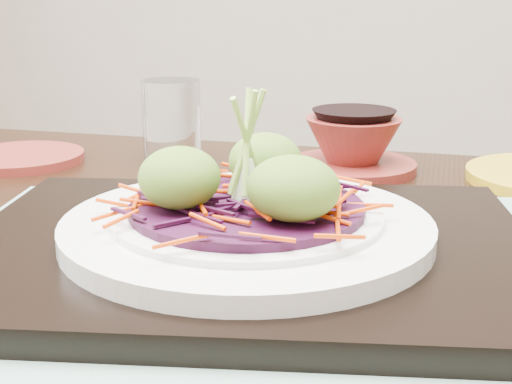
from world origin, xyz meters
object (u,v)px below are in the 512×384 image
(dining_table, at_px, (266,355))
(terracotta_bowl_set, at_px, (353,147))
(white_plate, at_px, (247,226))
(serving_tray, at_px, (247,249))
(terracotta_side_plate, at_px, (21,158))
(water_glass, at_px, (172,122))

(dining_table, height_order, terracotta_bowl_set, terracotta_bowl_set)
(dining_table, bearing_deg, white_plate, -96.38)
(serving_tray, height_order, terracotta_side_plate, serving_tray)
(terracotta_side_plate, relative_size, terracotta_bowl_set, 0.77)
(dining_table, xyz_separation_m, white_plate, (-0.00, -0.04, 0.12))
(dining_table, distance_m, terracotta_bowl_set, 0.29)
(dining_table, height_order, terracotta_side_plate, terracotta_side_plate)
(dining_table, bearing_deg, water_glass, 125.24)
(water_glass, bearing_deg, white_plate, -55.39)
(dining_table, relative_size, terracotta_side_plate, 8.07)
(white_plate, xyz_separation_m, terracotta_bowl_set, (0.01, 0.31, -0.00))
(serving_tray, bearing_deg, water_glass, 110.31)
(dining_table, xyz_separation_m, water_glass, (-0.20, 0.24, 0.14))
(white_plate, distance_m, terracotta_side_plate, 0.42)
(white_plate, height_order, terracotta_bowl_set, terracotta_bowl_set)
(water_glass, bearing_deg, serving_tray, -55.39)
(water_glass, xyz_separation_m, terracotta_bowl_set, (0.21, 0.03, -0.02))
(terracotta_bowl_set, bearing_deg, terracotta_side_plate, -167.13)
(white_plate, relative_size, terracotta_side_plate, 1.83)
(white_plate, xyz_separation_m, terracotta_side_plate, (-0.36, 0.22, -0.03))
(dining_table, relative_size, terracotta_bowl_set, 6.23)
(terracotta_bowl_set, bearing_deg, white_plate, -92.73)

